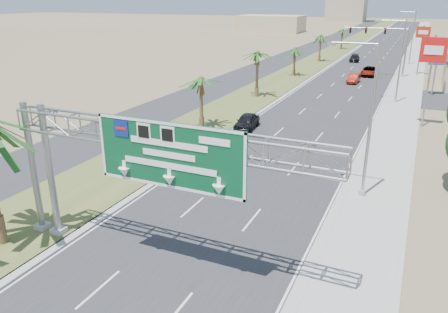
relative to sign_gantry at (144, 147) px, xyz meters
name	(u,v)px	position (x,y,z in m)	size (l,w,h in m)	color
road	(380,51)	(1.06, 100.07, -6.05)	(12.00, 300.00, 0.02)	#28282B
sidewalk_right	(418,53)	(9.56, 100.07, -6.01)	(4.00, 300.00, 0.10)	#9E9B93
median_grass	(339,49)	(-8.94, 100.07, -6.00)	(7.00, 300.00, 0.12)	#465B28
opposing_road	(312,48)	(-15.94, 100.07, -6.05)	(8.00, 300.00, 0.02)	#28282B
sign_gantry	(144,147)	(0.00, 0.00, 0.00)	(16.75, 1.24, 7.50)	gray
palm_row_b	(201,80)	(-8.44, 22.07, -1.16)	(3.99, 3.99, 5.95)	brown
palm_row_c	(258,54)	(-8.44, 38.07, -0.39)	(3.99, 3.99, 6.75)	brown
palm_row_d	(295,49)	(-8.44, 56.07, -1.64)	(3.99, 3.99, 5.45)	brown
palm_row_e	(321,36)	(-8.44, 75.07, -0.97)	(3.99, 3.99, 6.15)	brown
palm_row_f	(343,30)	(-8.44, 100.07, -1.35)	(3.99, 3.99, 5.75)	brown
streetlight_near	(366,128)	(8.36, 12.07, -1.36)	(3.27, 0.44, 10.00)	gray
streetlight_mid	(398,65)	(8.36, 42.07, -1.36)	(3.27, 0.44, 10.00)	gray
streetlight_far	(411,40)	(8.36, 78.07, -1.36)	(3.27, 0.44, 10.00)	gray
signal_mast	(393,47)	(6.23, 62.05, -1.21)	(10.28, 0.71, 8.00)	gray
median_signback_b	(125,161)	(-7.44, 8.07, -4.61)	(0.75, 0.08, 2.08)	gray
building_distant_left	(271,24)	(-43.94, 150.07, -3.06)	(24.00, 14.00, 6.00)	tan
car_left_lane	(247,121)	(-4.22, 23.78, -5.31)	(1.78, 4.41, 1.50)	black
car_mid_lane	(354,78)	(1.65, 53.83, -5.36)	(1.47, 4.21, 1.39)	maroon
car_right_lane	(369,71)	(3.06, 61.40, -5.31)	(2.49, 5.41, 1.50)	gray
car_far	(355,58)	(-1.88, 78.40, -5.37)	(1.91, 4.71, 1.37)	black
pole_sign_red_near	(433,56)	(11.81, 31.90, 1.07)	(2.41, 0.40, 9.06)	gray
pole_sign_blue	(438,55)	(12.69, 48.80, -0.75)	(2.01, 0.78, 7.27)	gray
pole_sign_red_far	(423,36)	(10.39, 65.57, 0.37)	(2.18, 1.00, 8.15)	gray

